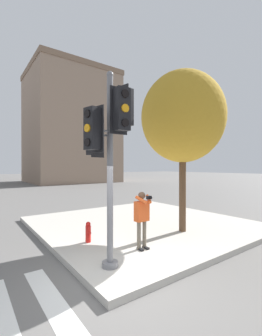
{
  "coord_description": "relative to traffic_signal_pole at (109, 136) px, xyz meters",
  "views": [
    {
      "loc": [
        -2.46,
        -3.83,
        2.49
      ],
      "look_at": [
        1.13,
        1.07,
        2.45
      ],
      "focal_mm": 24.0,
      "sensor_mm": 36.0,
      "label": 1
    }
  ],
  "objects": [
    {
      "name": "traffic_signal_pole",
      "position": [
        0.0,
        0.0,
        0.0
      ],
      "size": [
        1.35,
        1.34,
        4.52
      ],
      "color": "slate",
      "rests_on": "sidewalk_corner"
    },
    {
      "name": "building_right",
      "position": [
        11.21,
        31.4,
        5.74
      ],
      "size": [
        12.89,
        12.62,
        17.83
      ],
      "color": "gray",
      "rests_on": "ground_plane"
    },
    {
      "name": "sidewalk_corner",
      "position": [
        3.32,
        2.87,
        -3.1
      ],
      "size": [
        8.0,
        8.0,
        0.17
      ],
      "color": "#BCB7AD",
      "rests_on": "ground_plane"
    },
    {
      "name": "street_tree",
      "position": [
        3.62,
        0.96,
        1.07
      ],
      "size": [
        2.97,
        2.97,
        5.74
      ],
      "color": "brown",
      "rests_on": "sidewalk_corner"
    },
    {
      "name": "person_photographer",
      "position": [
        1.34,
        0.45,
        -2.06
      ],
      "size": [
        0.5,
        0.53,
        1.61
      ],
      "color": "black",
      "rests_on": "sidewalk_corner"
    },
    {
      "name": "fire_hydrant",
      "position": [
        0.36,
        1.86,
        -2.71
      ],
      "size": [
        0.17,
        0.23,
        0.63
      ],
      "color": "red",
      "rests_on": "sidewalk_corner"
    },
    {
      "name": "ground_plane",
      "position": [
        -0.18,
        -0.63,
        -3.19
      ],
      "size": [
        160.0,
        160.0,
        0.0
      ],
      "primitive_type": "plane",
      "color": "slate"
    }
  ]
}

